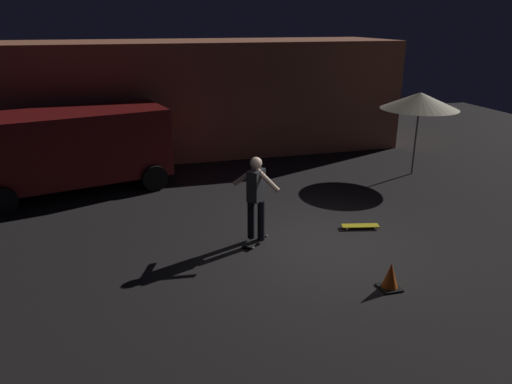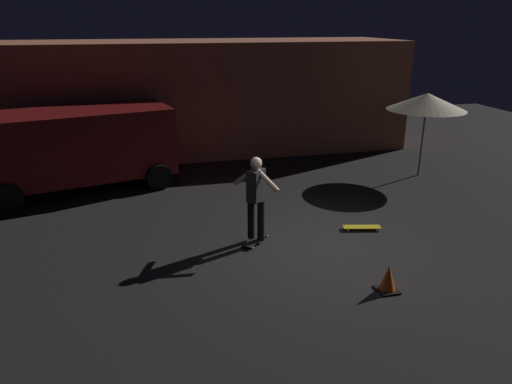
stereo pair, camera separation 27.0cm
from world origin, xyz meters
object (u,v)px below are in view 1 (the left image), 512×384
object	(u,v)px
skater	(256,193)
traffic_cone	(390,277)
parked_van	(72,146)
patio_umbrella	(420,101)
skateboard_ridden	(256,239)
skateboard_spare	(360,226)

from	to	relation	value
skater	traffic_cone	size ratio (longest dim) A/B	3.63
parked_van	patio_umbrella	world-z (taller)	patio_umbrella
parked_van	traffic_cone	bearing A→B (deg)	-50.57
patio_umbrella	skater	bearing A→B (deg)	-150.29
skateboard_ridden	skater	bearing A→B (deg)	0.00
parked_van	traffic_cone	size ratio (longest dim) A/B	10.69
parked_van	traffic_cone	xyz separation A→B (m)	(5.29, -6.43, -0.95)
skateboard_spare	traffic_cone	xyz separation A→B (m)	(-0.64, -2.30, 0.16)
parked_van	skateboard_spare	size ratio (longest dim) A/B	6.11
skater	parked_van	bearing A→B (deg)	131.06
skateboard_ridden	traffic_cone	size ratio (longest dim) A/B	1.55
skateboard_ridden	traffic_cone	xyz separation A→B (m)	(1.65, -2.25, 0.16)
parked_van	skateboard_ridden	size ratio (longest dim) A/B	6.89
parked_van	patio_umbrella	bearing A→B (deg)	-6.65
parked_van	patio_umbrella	xyz separation A→B (m)	(9.11, -1.06, 0.91)
skateboard_spare	skater	xyz separation A→B (m)	(-2.29, -0.05, 0.98)
patio_umbrella	traffic_cone	world-z (taller)	patio_umbrella
skateboard_spare	skater	size ratio (longest dim) A/B	0.48
skateboard_ridden	skateboard_spare	size ratio (longest dim) A/B	0.89
parked_van	skater	size ratio (longest dim) A/B	2.95
skater	skateboard_spare	bearing A→B (deg)	1.17
patio_umbrella	skateboard_ridden	world-z (taller)	patio_umbrella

